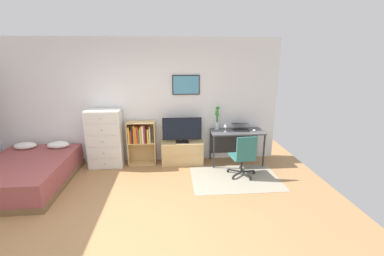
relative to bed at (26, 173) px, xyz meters
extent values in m
plane|color=#A87A4C|center=(2.01, -1.38, -0.24)|extent=(7.20, 7.20, 0.00)
cube|color=white|center=(2.01, 1.05, 1.11)|extent=(6.12, 0.06, 2.70)
cube|color=black|center=(3.03, 1.01, 1.48)|extent=(0.59, 0.02, 0.42)
cube|color=#4C93B7|center=(3.03, 0.99, 1.48)|extent=(0.55, 0.01, 0.38)
cube|color=#9E937F|center=(3.92, -0.06, -0.23)|extent=(1.70, 1.20, 0.01)
cube|color=brown|center=(0.00, -0.02, -0.19)|extent=(1.50, 1.99, 0.10)
cube|color=#9E4C4C|center=(0.00, -0.02, 0.04)|extent=(1.46, 1.95, 0.37)
ellipsoid|color=white|center=(-0.33, 0.72, 0.29)|extent=(0.44, 0.28, 0.14)
ellipsoid|color=white|center=(0.32, 0.73, 0.29)|extent=(0.44, 0.28, 0.14)
cube|color=white|center=(1.28, 0.78, 0.38)|extent=(0.71, 0.42, 1.24)
cube|color=silver|center=(1.28, 0.57, -0.11)|extent=(0.67, 0.01, 0.23)
sphere|color=#A59E8C|center=(1.28, 0.55, -0.11)|extent=(0.03, 0.03, 0.03)
cube|color=silver|center=(1.28, 0.57, 0.14)|extent=(0.67, 0.01, 0.23)
sphere|color=#A59E8C|center=(1.28, 0.55, 0.14)|extent=(0.03, 0.03, 0.03)
cube|color=silver|center=(1.28, 0.57, 0.38)|extent=(0.67, 0.01, 0.23)
sphere|color=#A59E8C|center=(1.28, 0.55, 0.38)|extent=(0.03, 0.03, 0.03)
cube|color=silver|center=(1.28, 0.57, 0.63)|extent=(0.67, 0.01, 0.23)
sphere|color=#A59E8C|center=(1.28, 0.55, 0.63)|extent=(0.03, 0.03, 0.03)
cube|color=silver|center=(1.28, 0.57, 0.87)|extent=(0.67, 0.01, 0.23)
sphere|color=#A59E8C|center=(1.28, 0.55, 0.87)|extent=(0.03, 0.03, 0.03)
cube|color=tan|center=(1.75, 0.84, 0.24)|extent=(0.02, 0.30, 0.96)
cube|color=tan|center=(2.33, 0.84, 0.24)|extent=(0.02, 0.30, 0.96)
cube|color=tan|center=(2.04, 0.84, -0.23)|extent=(0.60, 0.30, 0.02)
cube|color=tan|center=(2.04, 0.84, 0.26)|extent=(0.56, 0.30, 0.02)
cube|color=tan|center=(2.04, 0.84, 0.71)|extent=(0.56, 0.30, 0.02)
cube|color=tan|center=(2.04, 0.99, 0.24)|extent=(0.60, 0.01, 0.96)
cube|color=gold|center=(1.78, 0.79, 0.44)|extent=(0.03, 0.17, 0.35)
cube|color=red|center=(1.82, 0.79, 0.41)|extent=(0.03, 0.17, 0.28)
cube|color=black|center=(1.85, 0.80, 0.46)|extent=(0.03, 0.19, 0.39)
cube|color=orange|center=(1.89, 0.79, 0.46)|extent=(0.03, 0.17, 0.39)
cube|color=orange|center=(1.93, 0.82, 0.45)|extent=(0.04, 0.23, 0.36)
cube|color=red|center=(1.98, 0.80, 0.45)|extent=(0.03, 0.18, 0.36)
cube|color=#2D8C4C|center=(2.00, 0.82, 0.42)|extent=(0.02, 0.22, 0.31)
cube|color=gold|center=(2.03, 0.80, 0.45)|extent=(0.03, 0.18, 0.36)
cube|color=white|center=(2.07, 0.79, 0.45)|extent=(0.04, 0.17, 0.37)
cube|color=red|center=(2.11, 0.79, 0.46)|extent=(0.03, 0.17, 0.39)
cube|color=black|center=(2.15, 0.79, 0.43)|extent=(0.03, 0.17, 0.32)
cube|color=gold|center=(2.19, 0.79, 0.42)|extent=(0.04, 0.17, 0.30)
cube|color=white|center=(2.23, 0.80, 0.43)|extent=(0.02, 0.19, 0.33)
cube|color=tan|center=(2.92, 0.79, 0.01)|extent=(0.91, 0.40, 0.50)
cube|color=tan|center=(2.92, 0.59, 0.01)|extent=(0.91, 0.01, 0.02)
cube|color=black|center=(2.92, 0.77, 0.27)|extent=(0.28, 0.16, 0.02)
cube|color=black|center=(2.92, 0.77, 0.30)|extent=(0.06, 0.04, 0.05)
cube|color=black|center=(2.92, 0.77, 0.56)|extent=(0.84, 0.02, 0.50)
cube|color=black|center=(2.92, 0.76, 0.56)|extent=(0.81, 0.01, 0.47)
cube|color=#4C4C4F|center=(4.12, 0.72, 0.49)|extent=(1.14, 0.55, 0.03)
cube|color=#2D2D30|center=(3.58, 0.47, 0.12)|extent=(0.03, 0.03, 0.71)
cube|color=#2D2D30|center=(4.66, 0.47, 0.12)|extent=(0.03, 0.03, 0.71)
cube|color=#2D2D30|center=(3.58, 0.96, 0.12)|extent=(0.03, 0.03, 0.71)
cube|color=#2D2D30|center=(4.66, 0.96, 0.12)|extent=(0.03, 0.03, 0.71)
cube|color=#2D2D30|center=(4.12, 0.98, 0.15)|extent=(1.08, 0.02, 0.50)
cylinder|color=#232326|center=(4.36, 0.11, -0.21)|extent=(0.05, 0.05, 0.05)
cube|color=#232326|center=(4.22, 0.10, -0.17)|extent=(0.28, 0.06, 0.02)
cylinder|color=#232326|center=(4.14, 0.36, -0.21)|extent=(0.05, 0.05, 0.05)
cube|color=#232326|center=(4.11, 0.22, -0.17)|extent=(0.09, 0.28, 0.02)
cylinder|color=#232326|center=(3.83, 0.22, -0.21)|extent=(0.05, 0.05, 0.05)
cube|color=#232326|center=(3.96, 0.15, -0.17)|extent=(0.26, 0.17, 0.02)
cylinder|color=#232326|center=(3.87, -0.10, -0.21)|extent=(0.05, 0.05, 0.05)
cube|color=#232326|center=(3.97, -0.01, -0.17)|extent=(0.23, 0.21, 0.02)
cylinder|color=#232326|center=(4.19, -0.17, -0.21)|extent=(0.05, 0.05, 0.05)
cube|color=#232326|center=(4.13, -0.04, -0.17)|extent=(0.14, 0.27, 0.02)
cylinder|color=#232326|center=(4.08, 0.08, -0.01)|extent=(0.04, 0.04, 0.30)
cube|color=#2D6B66|center=(4.08, 0.08, 0.16)|extent=(0.48, 0.48, 0.03)
cube|color=#2D6B66|center=(4.10, -0.11, 0.40)|extent=(0.40, 0.08, 0.45)
cube|color=black|center=(4.22, 0.75, 0.51)|extent=(0.37, 0.27, 0.01)
cube|color=black|center=(4.22, 0.75, 0.51)|extent=(0.34, 0.24, 0.00)
cube|color=black|center=(4.23, 0.90, 0.62)|extent=(0.37, 0.25, 0.07)
cube|color=#234C5B|center=(4.23, 0.89, 0.62)|extent=(0.35, 0.23, 0.06)
ellipsoid|color=silver|center=(4.49, 0.68, 0.52)|extent=(0.06, 0.10, 0.03)
cylinder|color=silver|center=(3.71, 0.89, 0.58)|extent=(0.09, 0.09, 0.16)
cylinder|color=#3D8438|center=(3.72, 0.89, 0.77)|extent=(0.01, 0.01, 0.44)
sphere|color=#308B2C|center=(3.72, 0.89, 0.99)|extent=(0.07, 0.07, 0.07)
cylinder|color=#3D8438|center=(3.71, 0.91, 0.76)|extent=(0.01, 0.01, 0.43)
sphere|color=#308B2C|center=(3.71, 0.91, 0.97)|extent=(0.07, 0.07, 0.07)
cylinder|color=#3D8438|center=(3.69, 0.89, 0.70)|extent=(0.01, 0.01, 0.29)
sphere|color=#308B2C|center=(3.69, 0.89, 0.84)|extent=(0.07, 0.07, 0.07)
cylinder|color=#3D8438|center=(3.70, 0.88, 0.72)|extent=(0.01, 0.01, 0.35)
sphere|color=#308B2C|center=(3.70, 0.88, 0.90)|extent=(0.07, 0.07, 0.07)
cylinder|color=#3D8438|center=(3.71, 0.87, 0.69)|extent=(0.01, 0.01, 0.29)
sphere|color=#308B2C|center=(3.71, 0.87, 0.84)|extent=(0.07, 0.07, 0.07)
cylinder|color=silver|center=(3.85, 0.67, 0.50)|extent=(0.06, 0.06, 0.01)
cylinder|color=silver|center=(3.85, 0.67, 0.56)|extent=(0.01, 0.01, 0.10)
cone|color=silver|center=(3.85, 0.67, 0.64)|extent=(0.07, 0.07, 0.07)
camera|label=1|loc=(2.69, -4.58, 2.06)|focal=24.10mm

